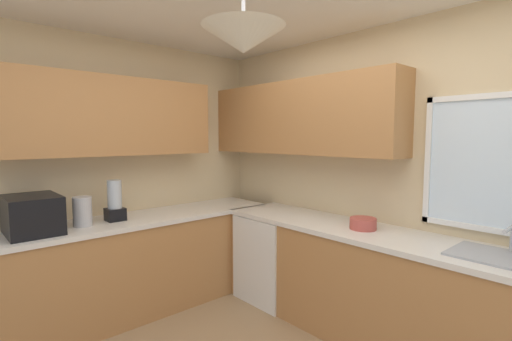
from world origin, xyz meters
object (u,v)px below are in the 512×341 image
(dishwasher, at_px, (275,257))
(sink_assembly, at_px, (505,257))
(kettle, at_px, (82,211))
(bowl, at_px, (363,224))
(blender_appliance, at_px, (115,202))
(microwave, at_px, (32,214))

(dishwasher, distance_m, sink_assembly, 1.99)
(kettle, bearing_deg, bowl, 45.62)
(kettle, height_order, bowl, kettle)
(sink_assembly, bearing_deg, dishwasher, -178.91)
(blender_appliance, bearing_deg, kettle, -85.85)
(dishwasher, distance_m, kettle, 1.83)
(sink_assembly, height_order, bowl, sink_assembly)
(dishwasher, xyz_separation_m, kettle, (-0.64, -1.61, 0.59))
(blender_appliance, bearing_deg, microwave, -90.00)
(bowl, bearing_deg, sink_assembly, 0.39)
(microwave, distance_m, kettle, 0.36)
(dishwasher, xyz_separation_m, bowl, (0.97, 0.03, 0.51))
(microwave, relative_size, sink_assembly, 0.82)
(dishwasher, bearing_deg, blender_appliance, -116.30)
(dishwasher, relative_size, blender_appliance, 2.32)
(kettle, height_order, sink_assembly, kettle)
(kettle, bearing_deg, dishwasher, 68.34)
(microwave, relative_size, bowl, 2.29)
(microwave, relative_size, kettle, 1.96)
(sink_assembly, relative_size, blender_appliance, 1.62)
(dishwasher, height_order, microwave, microwave)
(bowl, bearing_deg, microwave, -129.18)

